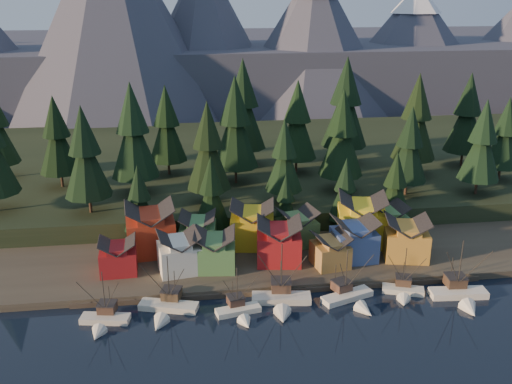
{
  "coord_description": "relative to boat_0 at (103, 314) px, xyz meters",
  "views": [
    {
      "loc": [
        -18.21,
        -80.67,
        55.67
      ],
      "look_at": [
        -3.25,
        30.0,
        15.69
      ],
      "focal_mm": 40.0,
      "sensor_mm": 36.0,
      "label": 1
    }
  ],
  "objects": [
    {
      "name": "boat_5",
      "position": [
        56.01,
        2.89,
        -0.03
      ],
      "size": [
        8.55,
        9.06,
        10.25
      ],
      "rotation": [
        0.0,
        0.0,
        -0.34
      ],
      "color": "beige",
      "rests_on": "ground"
    },
    {
      "name": "house_back_1",
      "position": [
        17.63,
        24.76,
        3.92
      ],
      "size": [
        8.39,
        8.48,
        8.53
      ],
      "rotation": [
        0.0,
        0.0,
        -0.11
      ],
      "color": "#447E47",
      "rests_on": "shore_strip"
    },
    {
      "name": "shore_strip",
      "position": [
        33.15,
        31.49,
        -1.31
      ],
      "size": [
        400.0,
        50.0,
        1.5
      ],
      "primitive_type": "cube",
      "color": "#342E26",
      "rests_on": "ground"
    },
    {
      "name": "house_back_2",
      "position": [
        29.64,
        25.83,
        4.68
      ],
      "size": [
        10.63,
        9.99,
        9.97
      ],
      "rotation": [
        0.0,
        0.0,
        -0.16
      ],
      "color": "gold",
      "rests_on": "shore_strip"
    },
    {
      "name": "boat_4",
      "position": [
        45.25,
        1.63,
        -0.03
      ],
      "size": [
        10.9,
        11.27,
        11.17
      ],
      "rotation": [
        0.0,
        0.0,
        0.35
      ],
      "color": "silver",
      "rests_on": "ground"
    },
    {
      "name": "house_front_5",
      "position": [
        50.03,
        16.33,
        4.26
      ],
      "size": [
        9.21,
        8.47,
        9.17
      ],
      "rotation": [
        0.0,
        0.0,
        0.06
      ],
      "color": "#3B528B",
      "rests_on": "shore_strip"
    },
    {
      "name": "house_front_3",
      "position": [
        34.13,
        17.28,
        4.28
      ],
      "size": [
        10.09,
        9.72,
        9.2
      ],
      "rotation": [
        0.0,
        0.0,
        -0.13
      ],
      "color": "maroon",
      "rests_on": "shore_strip"
    },
    {
      "name": "tree_hill_14",
      "position": [
        97.15,
        63.49,
        18.93
      ],
      "size": [
        11.77,
        11.77,
        27.42
      ],
      "color": "#332319",
      "rests_on": "hillside"
    },
    {
      "name": "tree_hill_12",
      "position": [
        79.15,
        57.49,
        19.51
      ],
      "size": [
        12.22,
        12.22,
        28.47
      ],
      "color": "#332319",
      "rests_on": "hillside"
    },
    {
      "name": "tree_hill_3",
      "position": [
        3.15,
        51.49,
        19.61
      ],
      "size": [
        12.3,
        12.3,
        28.66
      ],
      "color": "#332319",
      "rests_on": "hillside"
    },
    {
      "name": "boat_1",
      "position": [
        10.93,
        2.44,
        0.03
      ],
      "size": [
        11.5,
        12.0,
        11.62
      ],
      "rotation": [
        0.0,
        0.0,
        -0.29
      ],
      "color": "beige",
      "rests_on": "ground"
    },
    {
      "name": "mountain_ridge",
      "position": [
        28.95,
        205.08,
        24.0
      ],
      "size": [
        560.0,
        190.0,
        90.0
      ],
      "color": "#4F5266",
      "rests_on": "ground"
    },
    {
      "name": "tree_hill_7",
      "position": [
        39.15,
        39.49,
        15.49
      ],
      "size": [
        9.07,
        9.07,
        21.13
      ],
      "color": "#332319",
      "rests_on": "hillside"
    },
    {
      "name": "tree_hill_10",
      "position": [
        63.15,
        71.49,
        21.23
      ],
      "size": [
        13.57,
        13.57,
        31.61
      ],
      "color": "#332319",
      "rests_on": "hillside"
    },
    {
      "name": "tree_hill_1",
      "position": [
        -16.85,
        59.49,
        17.28
      ],
      "size": [
        10.47,
        10.47,
        24.4
      ],
      "color": "#332319",
      "rests_on": "hillside"
    },
    {
      "name": "house_front_0",
      "position": [
        1.33,
        16.79,
        3.21
      ],
      "size": [
        7.46,
        7.09,
        7.18
      ],
      "rotation": [
        0.0,
        0.0,
        0.04
      ],
      "color": "maroon",
      "rests_on": "shore_strip"
    },
    {
      "name": "tree_hill_9",
      "position": [
        55.15,
        46.49,
        18.53
      ],
      "size": [
        11.45,
        11.45,
        26.68
      ],
      "color": "#332319",
      "rests_on": "hillside"
    },
    {
      "name": "hillside",
      "position": [
        33.15,
        81.49,
        0.94
      ],
      "size": [
        420.0,
        100.0,
        6.0
      ],
      "primitive_type": "cube",
      "color": "black",
      "rests_on": "ground"
    },
    {
      "name": "tree_hill_4",
      "position": [
        11.15,
        66.49,
        17.77
      ],
      "size": [
        10.86,
        10.86,
        25.3
      ],
      "color": "#332319",
      "rests_on": "hillside"
    },
    {
      "name": "tree_shore_2",
      "position": [
        38.15,
        31.49,
        7.39
      ],
      "size": [
        6.25,
        6.25,
        14.56
      ],
      "color": "#332319",
      "rests_on": "shore_strip"
    },
    {
      "name": "boat_0",
      "position": [
        0.0,
        0.0,
        0.0
      ],
      "size": [
        9.18,
        9.7,
        10.64
      ],
      "rotation": [
        0.0,
        0.0,
        -0.18
      ],
      "color": "beige",
      "rests_on": "ground"
    },
    {
      "name": "house_front_2",
      "position": [
        20.69,
        16.13,
        3.67
      ],
      "size": [
        9.08,
        9.13,
        8.05
      ],
      "rotation": [
        0.0,
        0.0,
        -0.11
      ],
      "color": "#42733E",
      "rests_on": "shore_strip"
    },
    {
      "name": "house_back_3",
      "position": [
        39.57,
        25.0,
        3.79
      ],
      "size": [
        9.5,
        8.81,
        8.28
      ],
      "rotation": [
        0.0,
        0.0,
        0.22
      ],
      "color": "#4C743F",
      "rests_on": "shore_strip"
    },
    {
      "name": "house_front_6",
      "position": [
        61.17,
        15.66,
        4.12
      ],
      "size": [
        10.48,
        10.11,
        8.91
      ],
      "rotation": [
        0.0,
        0.0,
        -0.21
      ],
      "color": "#BD8730",
      "rests_on": "shore_strip"
    },
    {
      "name": "tree_shore_3",
      "position": [
        52.15,
        31.49,
        9.18
      ],
      "size": [
        7.65,
        7.65,
        17.82
      ],
      "color": "#332319",
      "rests_on": "shore_strip"
    },
    {
      "name": "tree_hill_17",
      "position": [
        101.15,
        49.49,
        16.47
      ],
      "size": [
        9.84,
        9.84,
        22.92
      ],
      "color": "#332319",
      "rests_on": "hillside"
    },
    {
      "name": "tree_shore_4",
      "position": [
        64.15,
        31.49,
        9.73
      ],
      "size": [
        8.08,
        8.08,
        18.83
      ],
      "color": "#332319",
      "rests_on": "shore_strip"
    },
    {
      "name": "boat_3",
      "position": [
        32.13,
        2.33,
        0.35
      ],
      "size": [
        11.72,
        12.5,
        12.86
      ],
      "rotation": [
        0.0,
        0.0,
        -0.13
      ],
      "color": "beige",
      "rests_on": "ground"
    },
    {
      "name": "house_back_0",
      "position": [
        7.55,
        25.26,
        5.22
      ],
      "size": [
        11.02,
        10.66,
        11.0
      ],
      "rotation": [
        0.0,
        0.0,
        0.1
      ],
      "color": "maroon",
      "rests_on": "shore_strip"
    },
    {
      "name": "tree_hill_15",
      "position": [
        33.15,
        73.49,
        21.03
      ],
      "size": [
        13.42,
        13.42,
        31.26
      ],
      "color": "#332319",
      "rests_on": "hillside"
    },
    {
      "name": "tree_hill_11",
      "position": [
        71.15,
        41.49,
        16.38
      ],
      "size": [
        9.77,
        9.77,
        22.75
      ],
      "color": "#332319",
      "rests_on": "hillside"
    },
    {
      "name": "tree_hill_8",
      "position": [
        47.15,
        63.49,
        18.39
      ],
      "size": [
        11.34,
        11.34,
        26.42
      ],
      "color": "#332319",
      "rests_on": "hillside"
    },
    {
      "name": "house_back_5",
      "position": [
        60.72,
        25.48,
        3.86
      ],
      "size": [
        8.0,
        8.08,
        8.41
      ],
      "rotation": [
        0.0,
        0.0,
        0.07
      ],
      "color": "#4A8045",
      "rests_on": "shore_strip"
    },
    {
      "name": "house_back_4",
      "position": [
        54.04,
        24.14,
        5.3
      ],
      "size": [
        12.15,
        11.84,
        11.16
      ],
      "rotation": [
        0.0,
        0.0,
        -0.22
      ],
      "color": "yellow",
      "rests_on": "shore_strip"
    },
    {
      "name": "boat_2",
      "position": [
        24.01,
        -0.2,
        -0.17
      ],
      "size": [
        8.72,
        9.17,
        9.85
      ],
      "rotation": [
        0.0,
        0.0,
        0.21
      ],
      "color": "silver",
      "rests_on": "ground"
    },
    {
      "name": "house_front_4",
      "position": [
        44.36,
        14.03,
        3.08
      ],
      "size": [
        7.89,
        8.33,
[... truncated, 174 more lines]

